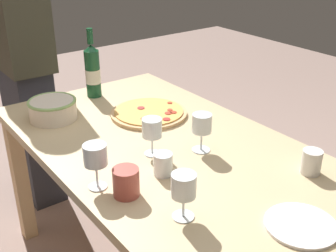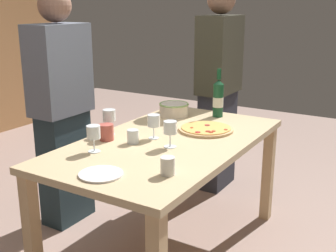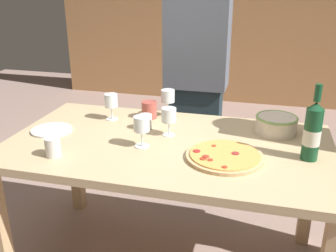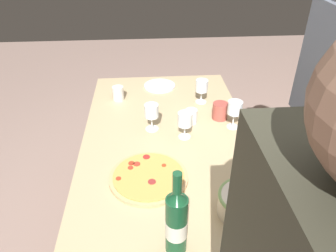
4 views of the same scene
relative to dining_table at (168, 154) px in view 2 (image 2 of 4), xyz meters
The scene contains 15 objects.
ground_plane 0.66m from the dining_table, ahead, with size 8.00×8.00×0.00m, color gray.
dining_table is the anchor object (origin of this frame).
pizza 0.33m from the dining_table, 20.37° to the right, with size 0.35×0.35×0.03m.
serving_bowl 0.60m from the dining_table, 26.96° to the left, with size 0.22×0.22×0.09m.
wine_bottle 0.70m from the dining_table, ahead, with size 0.08×0.08×0.35m.
wine_glass_near_pizza 0.24m from the dining_table, 143.60° to the right, with size 0.08×0.08×0.15m.
wine_glass_by_bottle 0.44m from the dining_table, 104.70° to the left, with size 0.08×0.08×0.16m.
wine_glass_far_left 0.22m from the dining_table, 101.98° to the left, with size 0.08×0.08×0.15m.
wine_glass_far_right 0.50m from the dining_table, 149.00° to the left, with size 0.08×0.08×0.15m.
cup_amber 0.25m from the dining_table, 138.59° to the left, with size 0.07×0.07×0.08m, color white.
cup_ceramic 0.56m from the dining_table, 148.91° to the right, with size 0.07×0.07×0.09m, color silver.
cup_spare 0.40m from the dining_table, 121.70° to the left, with size 0.09×0.09×0.10m, color #B24E43.
side_plate 0.65m from the dining_table, behind, with size 0.22×0.22×0.01m, color white.
person_host 1.14m from the dining_table, ahead, with size 0.43×0.24×1.68m.
person_guest_left 0.87m from the dining_table, 91.31° to the left, with size 0.42×0.24×1.64m.
Camera 2 is at (-2.12, -1.29, 1.55)m, focal length 46.21 mm.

